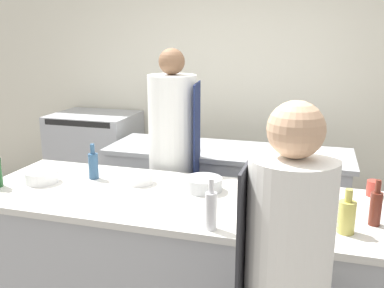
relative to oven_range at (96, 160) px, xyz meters
name	(u,v)px	position (x,y,z in m)	size (l,w,h in m)	color
wall_back	(240,82)	(1.53, 0.40, 0.88)	(8.00, 0.06, 2.80)	silver
prep_counter	(177,262)	(1.53, -1.73, -0.07)	(2.58, 0.92, 0.91)	#A8AAAF
pass_counter	(227,197)	(1.60, -0.53, -0.07)	(2.13, 0.70, 0.91)	#A8AAAF
oven_range	(96,160)	(0.00, 0.00, 0.00)	(0.88, 0.70, 1.05)	#A8AAAF
chef_at_stove	(173,163)	(1.27, -1.02, 0.37)	(0.41, 0.39, 1.78)	black
bottle_olive_oil	(93,165)	(0.87, -1.57, 0.48)	(0.07, 0.07, 0.25)	#2D5175
bottle_vinegar	(304,191)	(2.29, -1.76, 0.51)	(0.07, 0.07, 0.32)	black
bottle_wine	(376,207)	(2.66, -1.82, 0.48)	(0.06, 0.06, 0.25)	#5B2319
bottle_cooking_oil	(347,216)	(2.51, -1.96, 0.48)	(0.09, 0.09, 0.23)	#B2A84C
bottle_sauce	(211,209)	(1.85, -2.11, 0.49)	(0.06, 0.06, 0.27)	silver
bowl_mixing_large	(140,178)	(1.22, -1.57, 0.42)	(0.18, 0.18, 0.07)	white
bowl_prep_small	(42,177)	(0.57, -1.74, 0.42)	(0.22, 0.22, 0.08)	white
bowl_ceramic_blue	(204,184)	(1.67, -1.58, 0.43)	(0.23, 0.23, 0.09)	#B7BABC
cup	(374,188)	(2.70, -1.37, 0.43)	(0.08, 0.08, 0.10)	#B2382D
stockpot	(176,139)	(1.16, -0.63, 0.47)	(0.28, 0.28, 0.17)	#A8AAAF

